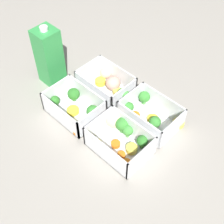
# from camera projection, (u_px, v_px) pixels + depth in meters

# --- Properties ---
(ground_plane) EXTENTS (4.00, 4.00, 0.00)m
(ground_plane) POSITION_uv_depth(u_px,v_px,m) (112.00, 117.00, 0.92)
(ground_plane) COLOR gray
(container_near_left) EXTENTS (0.17, 0.12, 0.07)m
(container_near_left) POSITION_uv_depth(u_px,v_px,m) (150.00, 114.00, 0.90)
(container_near_left) COLOR white
(container_near_left) RESTS_ON ground_plane
(container_near_right) EXTENTS (0.17, 0.12, 0.07)m
(container_near_right) POSITION_uv_depth(u_px,v_px,m) (109.00, 84.00, 0.98)
(container_near_right) COLOR white
(container_near_right) RESTS_ON ground_plane
(container_far_left) EXTENTS (0.18, 0.14, 0.07)m
(container_far_left) POSITION_uv_depth(u_px,v_px,m) (120.00, 135.00, 0.85)
(container_far_left) COLOR white
(container_far_left) RESTS_ON ground_plane
(container_far_right) EXTENTS (0.16, 0.12, 0.07)m
(container_far_right) POSITION_uv_depth(u_px,v_px,m) (75.00, 106.00, 0.92)
(container_far_right) COLOR white
(container_far_right) RESTS_ON ground_plane
(juice_carton) EXTENTS (0.07, 0.07, 0.20)m
(juice_carton) POSITION_uv_depth(u_px,v_px,m) (49.00, 56.00, 0.96)
(juice_carton) COLOR green
(juice_carton) RESTS_ON ground_plane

